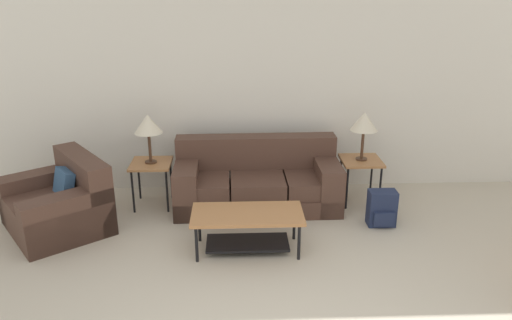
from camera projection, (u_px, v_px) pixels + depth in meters
name	position (u px, v px, depth m)	size (l,w,h in m)	color
wall_back	(263.00, 91.00, 6.38)	(9.13, 0.06, 2.60)	silver
couch	(257.00, 182.00, 6.11)	(1.99, 0.87, 0.82)	#4C3328
armchair	(60.00, 204.00, 5.55)	(1.41, 1.45, 0.80)	#4C3328
coffee_table	(247.00, 222.00, 5.07)	(1.13, 0.54, 0.42)	#A87042
side_table_left	(151.00, 167.00, 6.04)	(0.48, 0.49, 0.56)	#A87042
side_table_right	(361.00, 164.00, 6.14)	(0.48, 0.49, 0.56)	#A87042
table_lamp_left	(148.00, 125.00, 5.86)	(0.33, 0.33, 0.60)	#472D1E
table_lamp_right	(364.00, 122.00, 5.96)	(0.33, 0.33, 0.60)	#472D1E
backpack	(382.00, 209.00, 5.64)	(0.31, 0.26, 0.42)	#1E2847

